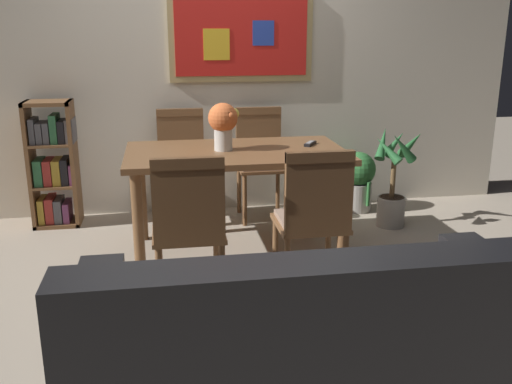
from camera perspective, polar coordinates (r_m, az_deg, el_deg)
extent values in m
plane|color=tan|center=(3.65, -1.35, -8.84)|extent=(12.00, 12.00, 0.00)
cube|color=beige|center=(4.88, -4.13, 13.28)|extent=(5.20, 0.10, 2.60)
cube|color=tan|center=(4.83, -1.47, 15.27)|extent=(1.20, 0.02, 0.71)
cube|color=red|center=(4.82, -1.45, 15.27)|extent=(1.10, 0.01, 0.61)
cube|color=gold|center=(4.79, -4.00, 14.59)|extent=(0.22, 0.00, 0.25)
cube|color=#263FA5|center=(4.84, 0.74, 15.70)|extent=(0.18, 0.00, 0.20)
cube|color=brown|center=(3.89, -2.02, 3.94)|extent=(1.50, 0.86, 0.04)
cylinder|color=brown|center=(3.63, -11.77, -3.41)|extent=(0.07, 0.07, 0.70)
cylinder|color=brown|center=(3.80, 8.78, -2.33)|extent=(0.07, 0.07, 0.70)
cylinder|color=brown|center=(4.30, -11.46, -0.29)|extent=(0.07, 0.07, 0.70)
cylinder|color=brown|center=(4.45, 6.01, 0.51)|extent=(0.07, 0.07, 0.70)
cube|color=brown|center=(3.22, -6.82, -4.06)|extent=(0.40, 0.40, 0.03)
cube|color=#997A66|center=(3.21, -6.84, -3.60)|extent=(0.36, 0.36, 0.03)
cylinder|color=brown|center=(3.15, -9.66, -9.12)|extent=(0.04, 0.04, 0.42)
cylinder|color=brown|center=(3.16, -3.41, -8.80)|extent=(0.04, 0.04, 0.42)
cylinder|color=brown|center=(3.46, -9.67, -6.73)|extent=(0.04, 0.04, 0.42)
cylinder|color=brown|center=(3.47, -4.02, -6.45)|extent=(0.04, 0.04, 0.42)
cube|color=brown|center=(2.97, -6.80, -0.87)|extent=(0.38, 0.04, 0.46)
cube|color=brown|center=(2.92, -6.93, 2.89)|extent=(0.38, 0.05, 0.06)
cube|color=brown|center=(4.68, 0.61, 2.49)|extent=(0.40, 0.40, 0.03)
cube|color=#997A66|center=(4.67, 0.61, 2.82)|extent=(0.36, 0.36, 0.03)
cylinder|color=brown|center=(4.93, 2.20, 0.49)|extent=(0.04, 0.04, 0.42)
cylinder|color=brown|center=(4.87, -1.72, 0.31)|extent=(0.04, 0.04, 0.42)
cylinder|color=brown|center=(4.61, 3.05, -0.64)|extent=(0.04, 0.04, 0.42)
cylinder|color=brown|center=(4.55, -1.14, -0.85)|extent=(0.04, 0.04, 0.42)
cube|color=brown|center=(4.80, 0.24, 5.81)|extent=(0.38, 0.04, 0.46)
cube|color=brown|center=(4.77, 0.24, 8.18)|extent=(0.38, 0.05, 0.06)
cube|color=brown|center=(4.62, -7.41, 2.20)|extent=(0.40, 0.40, 0.03)
cube|color=#997A66|center=(4.62, -7.43, 2.53)|extent=(0.36, 0.36, 0.03)
cylinder|color=brown|center=(4.85, -5.39, 0.19)|extent=(0.04, 0.04, 0.42)
cylinder|color=brown|center=(4.84, -9.41, 0.01)|extent=(0.04, 0.04, 0.42)
cylinder|color=brown|center=(4.53, -5.08, -0.98)|extent=(0.04, 0.04, 0.42)
cylinder|color=brown|center=(4.52, -9.38, -1.18)|extent=(0.04, 0.04, 0.42)
cube|color=brown|center=(4.75, -7.61, 5.56)|extent=(0.38, 0.04, 0.46)
cube|color=brown|center=(4.72, -7.70, 7.95)|extent=(0.38, 0.05, 0.06)
cube|color=brown|center=(3.35, 5.42, -3.18)|extent=(0.40, 0.40, 0.03)
cube|color=#997A66|center=(3.34, 5.43, -2.74)|extent=(0.36, 0.36, 0.03)
cylinder|color=brown|center=(3.25, 3.15, -8.09)|extent=(0.04, 0.04, 0.42)
cylinder|color=brown|center=(3.33, 8.92, -7.61)|extent=(0.04, 0.04, 0.42)
cylinder|color=brown|center=(3.55, 1.96, -5.87)|extent=(0.04, 0.04, 0.42)
cylinder|color=brown|center=(3.63, 7.25, -5.49)|extent=(0.04, 0.04, 0.42)
cube|color=brown|center=(3.11, 6.37, -0.05)|extent=(0.38, 0.04, 0.46)
cube|color=brown|center=(3.06, 6.49, 3.54)|extent=(0.38, 0.05, 0.06)
cube|color=black|center=(2.40, 5.30, -18.00)|extent=(1.80, 0.84, 0.40)
cube|color=black|center=(1.92, 8.08, -12.85)|extent=(1.80, 0.20, 0.44)
cube|color=black|center=(2.20, -15.94, -12.67)|extent=(0.18, 0.80, 0.22)
cube|color=black|center=(2.56, 23.58, -9.17)|extent=(0.18, 0.80, 0.22)
cube|color=#B78C33|center=(2.00, -6.02, -13.51)|extent=(0.32, 0.16, 0.33)
cube|color=maroon|center=(2.07, 6.84, -12.47)|extent=(0.32, 0.16, 0.33)
cube|color=brown|center=(4.82, -21.65, 2.53)|extent=(0.03, 0.28, 1.00)
cube|color=brown|center=(4.76, -17.77, 2.75)|extent=(0.03, 0.28, 1.00)
cube|color=brown|center=(4.91, -19.19, -2.88)|extent=(0.36, 0.28, 0.03)
cube|color=brown|center=(4.70, -20.29, 8.41)|extent=(0.36, 0.28, 0.03)
cube|color=brown|center=(4.82, -19.54, 0.71)|extent=(0.30, 0.28, 0.02)
cube|color=brown|center=(4.75, -19.92, 4.60)|extent=(0.30, 0.28, 0.02)
cube|color=gold|center=(4.90, -20.63, -1.66)|extent=(0.05, 0.22, 0.20)
cube|color=#B2332D|center=(4.89, -19.91, -1.59)|extent=(0.06, 0.22, 0.21)
cube|color=#595960|center=(4.88, -19.15, -1.66)|extent=(0.06, 0.22, 0.19)
cube|color=#7F3F72|center=(4.87, -18.42, -1.79)|extent=(0.05, 0.22, 0.16)
cube|color=#337247|center=(4.82, -20.90, 1.94)|extent=(0.06, 0.22, 0.20)
cube|color=#B2332D|center=(4.80, -20.09, 1.96)|extent=(0.06, 0.22, 0.20)
cube|color=gold|center=(4.79, -19.30, 2.00)|extent=(0.06, 0.22, 0.20)
cube|color=black|center=(4.78, -18.57, 2.08)|extent=(0.05, 0.22, 0.21)
cube|color=#7F3F72|center=(4.78, -17.85, 1.85)|extent=(0.05, 0.22, 0.16)
cube|color=#595960|center=(4.76, -21.43, 5.78)|extent=(0.04, 0.22, 0.20)
cube|color=#595960|center=(4.75, -20.82, 5.62)|extent=(0.05, 0.22, 0.16)
cube|color=#595960|center=(4.74, -20.20, 5.68)|extent=(0.04, 0.22, 0.16)
cube|color=#337247|center=(4.72, -19.56, 6.07)|extent=(0.05, 0.22, 0.22)
cube|color=black|center=(4.72, -18.87, 5.83)|extent=(0.05, 0.22, 0.18)
cube|color=#595960|center=(4.71, -18.15, 5.94)|extent=(0.06, 0.22, 0.19)
cylinder|color=#B2ADA3|center=(5.04, 10.10, -0.44)|extent=(0.25, 0.25, 0.25)
cylinder|color=#332319|center=(5.00, 10.17, 0.81)|extent=(0.23, 0.23, 0.02)
sphere|color=#2D6B33|center=(4.97, 10.24, 2.27)|extent=(0.30, 0.30, 0.30)
cylinder|color=#2D6B33|center=(4.92, 11.24, -0.20)|extent=(0.03, 0.03, 0.21)
cylinder|color=#2D6B33|center=(5.15, 11.08, 0.02)|extent=(0.03, 0.03, 0.30)
cylinder|color=#B2ADA3|center=(4.70, 13.40, -1.91)|extent=(0.22, 0.22, 0.24)
cylinder|color=#332319|center=(4.66, 13.49, -0.61)|extent=(0.20, 0.20, 0.02)
cylinder|color=brown|center=(4.62, 13.63, 1.42)|extent=(0.04, 0.04, 0.32)
cone|color=#235B2D|center=(4.64, 15.34, 4.70)|extent=(0.12, 0.30, 0.27)
cone|color=#235B2D|center=(4.64, 13.74, 4.70)|extent=(0.21, 0.13, 0.23)
cone|color=#235B2D|center=(4.58, 12.62, 4.82)|extent=(0.19, 0.24, 0.27)
cone|color=#235B2D|center=(4.46, 13.14, 4.13)|extent=(0.22, 0.24, 0.22)
cone|color=#235B2D|center=(4.47, 14.59, 4.34)|extent=(0.25, 0.12, 0.26)
cylinder|color=beige|center=(3.88, -3.32, 5.33)|extent=(0.12, 0.12, 0.15)
sphere|color=#D86633|center=(3.85, -3.35, 7.47)|extent=(0.20, 0.20, 0.20)
sphere|color=#EACC4C|center=(3.91, -4.07, 7.96)|extent=(0.05, 0.05, 0.05)
sphere|color=#D86633|center=(3.79, -2.59, 7.65)|extent=(0.05, 0.05, 0.05)
sphere|color=#EACC4C|center=(3.88, -2.26, 7.89)|extent=(0.07, 0.07, 0.07)
cube|color=black|center=(4.08, 5.48, 4.87)|extent=(0.12, 0.15, 0.02)
cube|color=gray|center=(4.07, 5.48, 5.03)|extent=(0.08, 0.10, 0.00)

